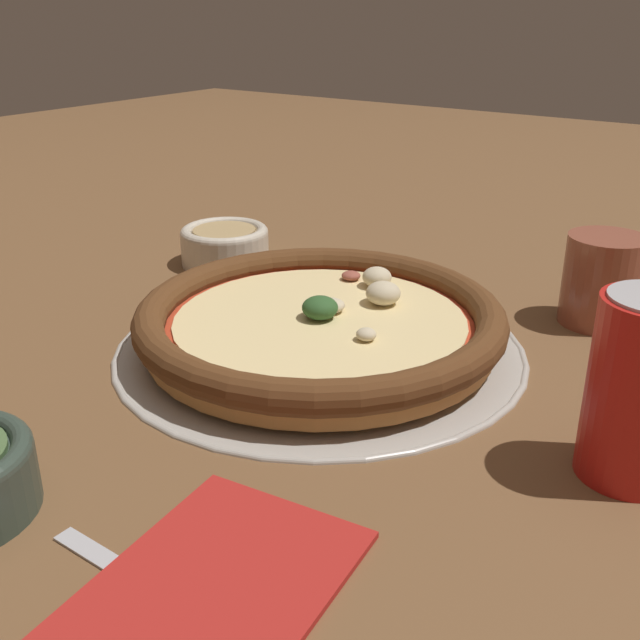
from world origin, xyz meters
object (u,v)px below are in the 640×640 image
(pizza, at_px, (321,321))
(bowl_near, at_px, (225,243))
(drinking_cup, at_px, (603,280))
(fork, at_px, (181,605))
(pizza_tray, at_px, (320,345))
(napkin, at_px, (214,583))

(pizza, distance_m, bowl_near, 0.26)
(bowl_near, xyz_separation_m, drinking_cup, (-0.07, 0.41, 0.02))
(drinking_cup, bearing_deg, bowl_near, -79.65)
(bowl_near, relative_size, fork, 0.59)
(bowl_near, xyz_separation_m, fork, (0.42, 0.34, -0.02))
(bowl_near, bearing_deg, fork, 39.34)
(pizza, relative_size, fork, 1.88)
(pizza, bearing_deg, drinking_cup, 137.79)
(pizza_tray, distance_m, napkin, 0.30)
(pizza, bearing_deg, pizza_tray, -12.29)
(napkin, xyz_separation_m, fork, (0.02, -0.01, -0.00))
(pizza, distance_m, drinking_cup, 0.27)
(pizza_tray, xyz_separation_m, napkin, (0.27, 0.12, 0.00))
(drinking_cup, bearing_deg, pizza_tray, -42.14)
(bowl_near, distance_m, drinking_cup, 0.41)
(bowl_near, height_order, napkin, bowl_near)
(drinking_cup, distance_m, napkin, 0.48)
(fork, bearing_deg, drinking_cup, 83.21)
(pizza_tray, xyz_separation_m, pizza, (-0.00, 0.00, 0.02))
(pizza_tray, bearing_deg, drinking_cup, 137.86)
(bowl_near, height_order, fork, bowl_near)
(pizza_tray, bearing_deg, bowl_near, -119.53)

